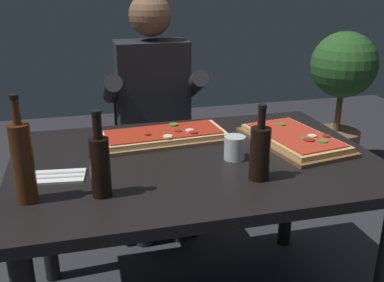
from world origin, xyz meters
name	(u,v)px	position (x,y,z in m)	size (l,w,h in m)	color
dining_table	(195,179)	(0.00, 0.00, 0.64)	(1.40, 0.96, 0.74)	black
pizza_rectangular_front	(163,136)	(-0.08, 0.22, 0.76)	(0.58, 0.28, 0.05)	olive
pizza_rectangular_left	(294,139)	(0.44, 0.05, 0.76)	(0.36, 0.52, 0.05)	brown
wine_bottle_dark	(260,152)	(0.16, -0.24, 0.84)	(0.07, 0.07, 0.27)	black
oil_bottle_amber	(100,164)	(-0.37, -0.24, 0.85)	(0.06, 0.06, 0.28)	black
vinegar_bottle_green	(23,161)	(-0.60, -0.22, 0.87)	(0.07, 0.07, 0.34)	#47230F
tumbler_near_camera	(235,149)	(0.14, -0.05, 0.78)	(0.08, 0.08, 0.09)	silver
napkin_cutlery_set	(59,176)	(-0.51, -0.06, 0.74)	(0.19, 0.13, 0.01)	white
diner_chair	(152,144)	(-0.03, 0.86, 0.49)	(0.44, 0.44, 0.87)	black
seated_diner	(154,107)	(-0.03, 0.74, 0.74)	(0.53, 0.41, 1.33)	#23232D
potted_plant_corner	(341,88)	(1.45, 1.29, 0.64)	(0.48, 0.48, 1.04)	#846042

